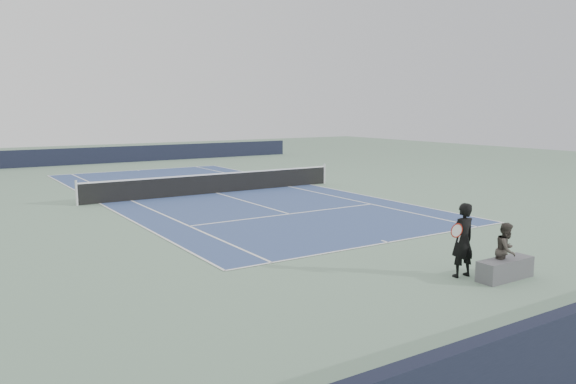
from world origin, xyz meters
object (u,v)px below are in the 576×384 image
tennis_ball (489,278)px  spectator_bench (506,259)px  tennis_net (216,183)px  tennis_player (462,240)px

tennis_ball → spectator_bench: size_ratio=0.05×
spectator_bench → tennis_ball: bearing=147.7°
tennis_net → tennis_player: size_ratio=7.14×
tennis_player → spectator_bench: tennis_player is taller
tennis_ball → tennis_player: bearing=128.8°
tennis_net → spectator_bench: spectator_bench is taller
tennis_player → spectator_bench: size_ratio=1.12×
tennis_net → tennis_player: bearing=-93.3°
tennis_ball → spectator_bench: spectator_bench is taller
tennis_net → tennis_ball: tennis_net is taller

